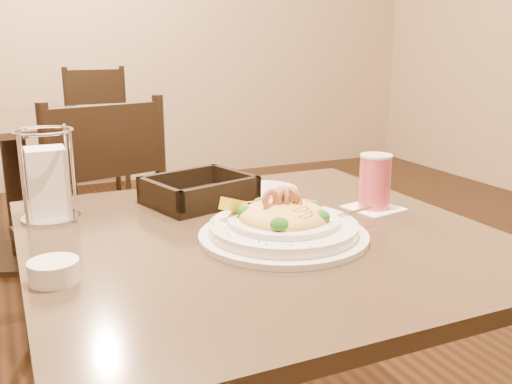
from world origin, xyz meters
name	(u,v)px	position (x,y,z in m)	size (l,w,h in m)	color
main_table	(260,335)	(0.00, 0.00, 0.49)	(0.90, 0.90, 0.72)	black
background_table	(15,165)	(-0.40, 2.04, 0.49)	(1.04, 1.04, 0.72)	black
dining_chair_near	(96,226)	(-0.19, 0.88, 0.50)	(0.51, 0.51, 0.93)	black
dining_chair_far	(95,130)	(0.15, 2.99, 0.50)	(0.42, 0.42, 0.93)	black
pasta_bowl	(283,224)	(0.03, -0.05, 0.75)	(0.37, 0.33, 0.11)	white
drink_glass	(375,182)	(0.31, 0.05, 0.78)	(0.13, 0.13, 0.13)	white
bread_basket	(199,194)	(-0.04, 0.26, 0.74)	(0.27, 0.24, 0.06)	black
napkin_caddy	(48,181)	(-0.37, 0.27, 0.81)	(0.12, 0.12, 0.20)	silver
side_plate	(263,190)	(0.14, 0.28, 0.73)	(0.17, 0.17, 0.01)	white
butter_ramekin	(54,271)	(-0.40, -0.08, 0.74)	(0.08, 0.08, 0.04)	white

